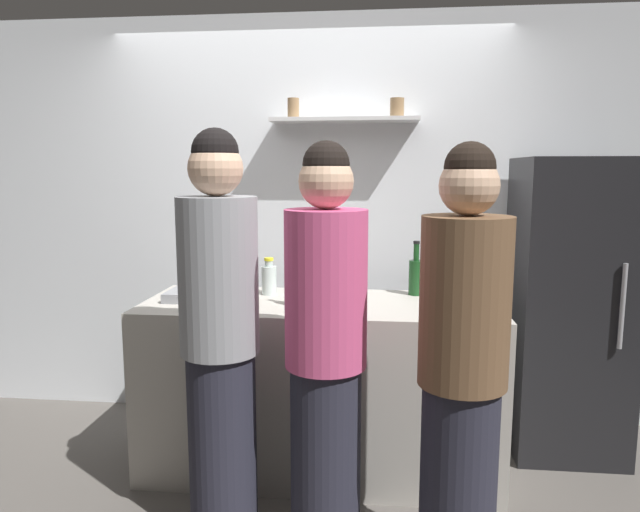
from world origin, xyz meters
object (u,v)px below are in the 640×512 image
at_px(baking_pan, 199,295).
at_px(person_grey_hoodie, 220,340).
at_px(water_bottle_plastic, 269,279).
at_px(wine_bottle_dark_glass, 303,284).
at_px(person_brown_jacket, 462,372).
at_px(wine_bottle_green_glass, 416,275).
at_px(wine_bottle_amber_glass, 245,280).
at_px(refrigerator, 568,307).
at_px(utensil_holder, 230,281).
at_px(person_pink_top, 326,354).

xyz_separation_m(baking_pan, person_grey_hoodie, (0.30, -0.64, -0.05)).
distance_m(baking_pan, water_bottle_plastic, 0.40).
bearing_deg(wine_bottle_dark_glass, person_brown_jacket, -45.03).
bearing_deg(wine_bottle_green_glass, water_bottle_plastic, -174.72).
bearing_deg(baking_pan, wine_bottle_amber_glass, -8.53).
relative_size(refrigerator, wine_bottle_dark_glass, 5.30).
bearing_deg(refrigerator, water_bottle_plastic, -173.48).
xyz_separation_m(utensil_holder, wine_bottle_dark_glass, (0.49, -0.40, 0.07)).
xyz_separation_m(person_grey_hoodie, person_pink_top, (0.46, -0.05, -0.03)).
xyz_separation_m(person_grey_hoodie, person_brown_jacket, (1.00, -0.19, -0.04)).
relative_size(person_grey_hoodie, person_brown_jacket, 1.04).
height_order(wine_bottle_dark_glass, person_grey_hoodie, person_grey_hoodie).
xyz_separation_m(utensil_holder, person_grey_hoodie, (0.20, -0.92, -0.08)).
relative_size(wine_bottle_dark_glass, water_bottle_plastic, 1.52).
distance_m(utensil_holder, water_bottle_plastic, 0.28).
bearing_deg(person_brown_jacket, wine_bottle_dark_glass, -160.49).
height_order(water_bottle_plastic, person_grey_hoodie, person_grey_hoodie).
relative_size(utensil_holder, wine_bottle_dark_glass, 0.67).
bearing_deg(wine_bottle_green_glass, wine_bottle_amber_glass, -162.06).
bearing_deg(person_grey_hoodie, wine_bottle_amber_glass, -131.21).
bearing_deg(water_bottle_plastic, person_grey_hoodie, -93.93).
bearing_deg(wine_bottle_amber_glass, person_brown_jacket, -37.17).
distance_m(wine_bottle_dark_glass, person_pink_top, 0.62).
bearing_deg(person_pink_top, refrigerator, -48.86).
xyz_separation_m(wine_bottle_dark_glass, person_grey_hoodie, (-0.29, -0.53, -0.15)).
xyz_separation_m(wine_bottle_amber_glass, person_grey_hoodie, (0.03, -0.60, -0.15)).
distance_m(utensil_holder, person_grey_hoodie, 0.95).
bearing_deg(water_bottle_plastic, person_pink_top, -64.73).
distance_m(person_grey_hoodie, person_brown_jacket, 1.02).
height_order(wine_bottle_amber_glass, wine_bottle_green_glass, wine_bottle_amber_glass).
relative_size(wine_bottle_amber_glass, wine_bottle_dark_glass, 0.99).
bearing_deg(utensil_holder, person_pink_top, -55.61).
distance_m(wine_bottle_dark_glass, wine_bottle_green_glass, 0.70).
xyz_separation_m(wine_bottle_dark_glass, water_bottle_plastic, (-0.24, 0.29, -0.03)).
distance_m(wine_bottle_amber_glass, person_brown_jacket, 1.31).
height_order(wine_bottle_dark_glass, water_bottle_plastic, wine_bottle_dark_glass).
bearing_deg(person_grey_hoodie, utensil_holder, -121.97).
bearing_deg(person_brown_jacket, baking_pan, -147.82).
bearing_deg(wine_bottle_green_glass, person_pink_top, -114.05).
bearing_deg(person_brown_jacket, utensil_holder, -158.12).
height_order(refrigerator, wine_bottle_amber_glass, refrigerator).
bearing_deg(wine_bottle_dark_glass, person_pink_top, -73.26).
height_order(utensil_holder, person_pink_top, person_pink_top).
xyz_separation_m(utensil_holder, water_bottle_plastic, (0.25, -0.10, 0.04)).
height_order(wine_bottle_amber_glass, person_pink_top, person_pink_top).
bearing_deg(wine_bottle_amber_glass, water_bottle_plastic, 68.46).
xyz_separation_m(utensil_holder, person_pink_top, (0.66, -0.97, -0.11)).
distance_m(wine_bottle_green_glass, person_brown_jacket, 1.10).
height_order(wine_bottle_green_glass, person_pink_top, person_pink_top).
bearing_deg(baking_pan, wine_bottle_green_glass, 12.24).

